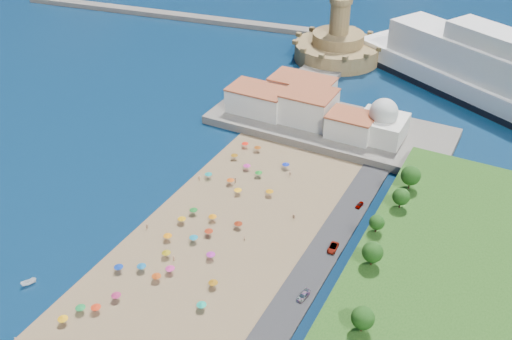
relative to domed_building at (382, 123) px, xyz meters
The scene contains 11 objects.
ground 77.60m from the domed_building, 112.91° to the right, with size 700.00×700.00×0.00m, color #071938.
terrace 21.44m from the domed_building, behind, with size 90.00×36.00×3.00m, color #59544C.
jetty 56.51m from the domed_building, 138.62° to the left, with size 18.00×70.00×2.40m, color #59544C.
breakwater 162.43m from the domed_building, 149.64° to the left, with size 200.00×7.00×2.60m, color #59544C.
waterfront_buildings 33.17m from the domed_building, behind, with size 57.00×29.00×11.00m.
domed_building is the anchor object (origin of this frame).
fortress 79.11m from the domed_building, 122.08° to the left, with size 40.00×40.00×32.40m.
beach_parasols 87.25m from the domed_building, 111.34° to the right, with size 31.57×114.95×2.20m.
beachgoers 69.18m from the domed_building, 117.06° to the right, with size 38.73×92.05×1.89m.
parked_cars 76.24m from the domed_building, 85.46° to the right, with size 2.57×75.05×1.44m.
hillside_trees 80.91m from the domed_building, 77.11° to the right, with size 15.39×103.67×7.63m.
Camera 1 is at (72.28, -105.45, 105.28)m, focal length 40.00 mm.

